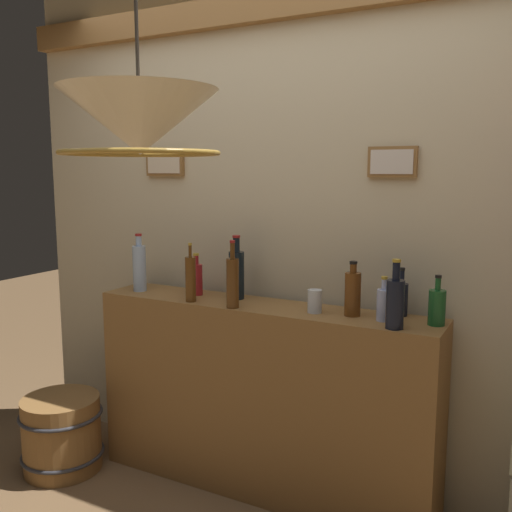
# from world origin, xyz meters

# --- Properties ---
(panelled_rear_partition) EXTENTS (3.22, 0.15, 2.69)m
(panelled_rear_partition) POSITION_xyz_m (-0.00, 1.10, 1.41)
(panelled_rear_partition) COLOR beige
(panelled_rear_partition) RESTS_ON ground
(bar_shelf_unit) EXTENTS (1.78, 0.32, 0.98)m
(bar_shelf_unit) POSITION_xyz_m (0.00, 0.86, 0.49)
(bar_shelf_unit) COLOR olive
(bar_shelf_unit) RESTS_ON ground
(liquor_bottle_port) EXTENTS (0.08, 0.08, 0.33)m
(liquor_bottle_port) POSITION_xyz_m (-0.17, 0.92, 1.11)
(liquor_bottle_port) COLOR black
(liquor_bottle_port) RESTS_ON bar_shelf_unit
(liquor_bottle_rye) EXTENTS (0.07, 0.07, 0.25)m
(liquor_bottle_rye) POSITION_xyz_m (0.47, 0.87, 1.08)
(liquor_bottle_rye) COLOR brown
(liquor_bottle_rye) RESTS_ON bar_shelf_unit
(liquor_bottle_rum) EXTENTS (0.06, 0.06, 0.20)m
(liquor_bottle_rum) POSITION_xyz_m (0.62, 0.85, 1.05)
(liquor_bottle_rum) COLOR #A7B5E1
(liquor_bottle_rum) RESTS_ON bar_shelf_unit
(liquor_bottle_whiskey) EXTENTS (0.07, 0.07, 0.22)m
(liquor_bottle_whiskey) POSITION_xyz_m (-0.41, 0.90, 1.06)
(liquor_bottle_whiskey) COLOR #A62026
(liquor_bottle_whiskey) RESTS_ON bar_shelf_unit
(liquor_bottle_vodka) EXTENTS (0.05, 0.05, 0.30)m
(liquor_bottle_vodka) POSITION_xyz_m (-0.34, 0.75, 1.09)
(liquor_bottle_vodka) COLOR #5D3713
(liquor_bottle_vodka) RESTS_ON bar_shelf_unit
(liquor_bottle_scotch) EXTENTS (0.06, 0.06, 0.22)m
(liquor_bottle_scotch) POSITION_xyz_m (0.66, 0.97, 1.06)
(liquor_bottle_scotch) COLOR black
(liquor_bottle_scotch) RESTS_ON bar_shelf_unit
(liquor_bottle_amaro) EXTENTS (0.08, 0.08, 0.29)m
(liquor_bottle_amaro) POSITION_xyz_m (0.69, 0.75, 1.09)
(liquor_bottle_amaro) COLOR black
(liquor_bottle_amaro) RESTS_ON bar_shelf_unit
(liquor_bottle_sherry) EXTENTS (0.07, 0.07, 0.22)m
(liquor_bottle_sherry) POSITION_xyz_m (0.84, 0.89, 1.06)
(liquor_bottle_sherry) COLOR #1A5525
(liquor_bottle_sherry) RESTS_ON bar_shelf_unit
(liquor_bottle_tequila) EXTENTS (0.06, 0.06, 0.33)m
(liquor_bottle_tequila) POSITION_xyz_m (-0.09, 0.74, 1.10)
(liquor_bottle_tequila) COLOR #583415
(liquor_bottle_tequila) RESTS_ON bar_shelf_unit
(liquor_bottle_bourbon) EXTENTS (0.07, 0.07, 0.32)m
(liquor_bottle_bourbon) POSITION_xyz_m (-0.74, 0.83, 1.11)
(liquor_bottle_bourbon) COLOR #A4BEDE
(liquor_bottle_bourbon) RESTS_ON bar_shelf_unit
(glass_tumbler_rocks) EXTENTS (0.07, 0.07, 0.11)m
(glass_tumbler_rocks) POSITION_xyz_m (0.29, 0.84, 1.03)
(glass_tumbler_rocks) COLOR silver
(glass_tumbler_rocks) RESTS_ON bar_shelf_unit
(pendant_lamp) EXTENTS (0.52, 0.52, 0.56)m
(pendant_lamp) POSITION_xyz_m (0.05, -0.09, 1.78)
(pendant_lamp) COLOR #EFE5C6
(wooden_barrel) EXTENTS (0.45, 0.45, 0.41)m
(wooden_barrel) POSITION_xyz_m (-1.05, 0.52, 0.20)
(wooden_barrel) COLOR olive
(wooden_barrel) RESTS_ON ground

